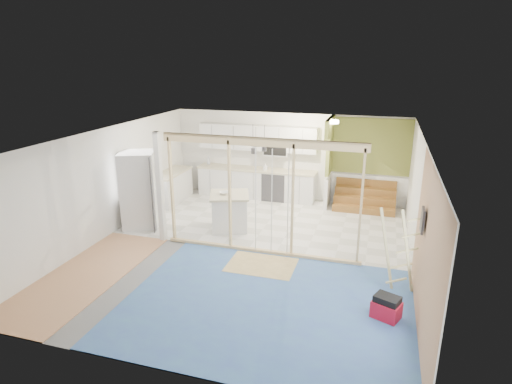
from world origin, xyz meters
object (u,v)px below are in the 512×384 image
(fridge, at_px, (139,190))
(toolbox, at_px, (386,308))
(island, at_px, (230,212))
(ladder, at_px, (399,251))

(fridge, xyz_separation_m, toolbox, (6.05, -2.44, -0.77))
(island, distance_m, ladder, 4.45)
(island, distance_m, toolbox, 4.81)
(island, relative_size, ladder, 0.74)
(fridge, relative_size, island, 1.61)
(toolbox, bearing_deg, island, 165.69)
(ladder, bearing_deg, toolbox, -119.73)
(toolbox, bearing_deg, fridge, -178.94)
(island, bearing_deg, ladder, -45.89)
(toolbox, bearing_deg, ladder, 103.21)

